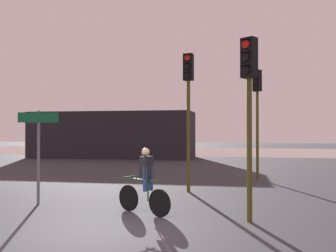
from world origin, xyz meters
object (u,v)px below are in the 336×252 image
at_px(traffic_light_center, 188,96).
at_px(distant_building, 113,135).
at_px(traffic_light_near_right, 249,93).
at_px(cyclist, 145,181).
at_px(traffic_light_far_right, 257,104).
at_px(direction_sign_post, 38,143).

bearing_deg(traffic_light_center, distant_building, -52.49).
height_order(traffic_light_near_right, traffic_light_center, traffic_light_center).
bearing_deg(cyclist, traffic_light_center, 19.98).
height_order(traffic_light_far_right, cyclist, traffic_light_far_right).
xyz_separation_m(distant_building, traffic_light_near_right, (9.78, -19.26, 1.12)).
bearing_deg(direction_sign_post, cyclist, 155.38).
bearing_deg(traffic_light_near_right, cyclist, 28.38).
distance_m(traffic_light_center, cyclist, 4.34).
xyz_separation_m(direction_sign_post, cyclist, (3.22, -0.65, -0.88)).
bearing_deg(distant_building, direction_sign_post, -77.39).
relative_size(distant_building, cyclist, 7.71).
height_order(traffic_light_near_right, direction_sign_post, traffic_light_near_right).
xyz_separation_m(distant_building, direction_sign_post, (4.09, -18.28, -0.06)).
bearing_deg(traffic_light_far_right, traffic_light_near_right, 120.13).
bearing_deg(traffic_light_far_right, distant_building, -13.76).
height_order(traffic_light_far_right, direction_sign_post, traffic_light_far_right).
bearing_deg(traffic_light_near_right, direction_sign_post, 26.14).
relative_size(distant_building, traffic_light_center, 2.69).
distance_m(distant_building, cyclist, 20.31).
xyz_separation_m(traffic_light_far_right, direction_sign_post, (-6.27, -6.69, -1.51)).
relative_size(distant_building, traffic_light_far_right, 2.70).
bearing_deg(cyclist, direction_sign_post, 108.05).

